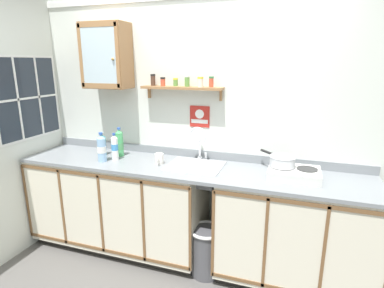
# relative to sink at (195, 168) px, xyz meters

# --- Properties ---
(floor) EXTENTS (6.24, 6.24, 0.00)m
(floor) POSITION_rel_sink_xyz_m (-0.08, -0.47, -0.93)
(floor) COLOR #565451
(floor) RESTS_ON ground
(back_wall) EXTENTS (3.84, 0.07, 2.48)m
(back_wall) POSITION_rel_sink_xyz_m (-0.08, 0.29, 0.32)
(back_wall) COLOR silver
(back_wall) RESTS_ON ground
(lower_cabinet_run) EXTENTS (1.77, 0.61, 0.92)m
(lower_cabinet_run) POSITION_rel_sink_xyz_m (-0.80, -0.04, -0.46)
(lower_cabinet_run) COLOR black
(lower_cabinet_run) RESTS_ON ground
(lower_cabinet_run_right) EXTENTS (1.28, 0.61, 0.92)m
(lower_cabinet_run_right) POSITION_rel_sink_xyz_m (0.89, -0.04, -0.46)
(lower_cabinet_run_right) COLOR black
(lower_cabinet_run_right) RESTS_ON ground
(countertop) EXTENTS (3.20, 0.64, 0.03)m
(countertop) POSITION_rel_sink_xyz_m (-0.08, -0.04, 0.01)
(countertop) COLOR gray
(countertop) RESTS_ON lower_cabinet_run
(backsplash) EXTENTS (3.20, 0.02, 0.08)m
(backsplash) POSITION_rel_sink_xyz_m (-0.08, 0.25, 0.06)
(backsplash) COLOR gray
(backsplash) RESTS_ON countertop
(sink) EXTENTS (0.49, 0.44, 0.47)m
(sink) POSITION_rel_sink_xyz_m (0.00, 0.00, 0.00)
(sink) COLOR silver
(sink) RESTS_ON countertop
(hot_plate_stove) EXTENTS (0.41, 0.32, 0.08)m
(hot_plate_stove) POSITION_rel_sink_xyz_m (0.85, -0.02, 0.06)
(hot_plate_stove) COLOR silver
(hot_plate_stove) RESTS_ON countertop
(saucepan) EXTENTS (0.31, 0.31, 0.09)m
(saucepan) POSITION_rel_sink_xyz_m (0.75, 0.00, 0.15)
(saucepan) COLOR silver
(saucepan) RESTS_ON hot_plate_stove
(bottle_detergent_teal_0) EXTENTS (0.07, 0.07, 0.23)m
(bottle_detergent_teal_0) POSITION_rel_sink_xyz_m (-1.00, 0.03, 0.12)
(bottle_detergent_teal_0) COLOR teal
(bottle_detergent_teal_0) RESTS_ON countertop
(bottle_soda_green_1) EXTENTS (0.08, 0.08, 0.29)m
(bottle_soda_green_1) POSITION_rel_sink_xyz_m (-0.81, 0.06, 0.15)
(bottle_soda_green_1) COLOR #4CB266
(bottle_soda_green_1) RESTS_ON countertop
(bottle_opaque_white_2) EXTENTS (0.06, 0.06, 0.26)m
(bottle_opaque_white_2) POSITION_rel_sink_xyz_m (-0.79, -0.07, 0.15)
(bottle_opaque_white_2) COLOR white
(bottle_opaque_white_2) RESTS_ON countertop
(bottle_water_blue_3) EXTENTS (0.08, 0.08, 0.28)m
(bottle_water_blue_3) POSITION_rel_sink_xyz_m (-0.88, -0.15, 0.15)
(bottle_water_blue_3) COLOR #8CB7E0
(bottle_water_blue_3) RESTS_ON countertop
(mug) EXTENTS (0.08, 0.12, 0.10)m
(mug) POSITION_rel_sink_xyz_m (-0.33, -0.05, 0.07)
(mug) COLOR white
(mug) RESTS_ON countertop
(wall_cabinet) EXTENTS (0.44, 0.28, 0.61)m
(wall_cabinet) POSITION_rel_sink_xyz_m (-0.95, 0.13, 0.99)
(wall_cabinet) COLOR #996B42
(spice_shelf) EXTENTS (0.78, 0.14, 0.23)m
(spice_shelf) POSITION_rel_sink_xyz_m (-0.20, 0.19, 0.72)
(spice_shelf) COLOR #996B42
(warning_sign) EXTENTS (0.19, 0.01, 0.20)m
(warning_sign) POSITION_rel_sink_xyz_m (-0.04, 0.26, 0.43)
(warning_sign) COLOR #B2261E
(window) EXTENTS (0.03, 0.77, 0.81)m
(window) POSITION_rel_sink_xyz_m (-1.69, -0.15, 0.59)
(window) COLOR #262D38
(trash_bin) EXTENTS (0.31, 0.31, 0.45)m
(trash_bin) POSITION_rel_sink_xyz_m (0.17, -0.19, -0.69)
(trash_bin) COLOR #4C4C51
(trash_bin) RESTS_ON ground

